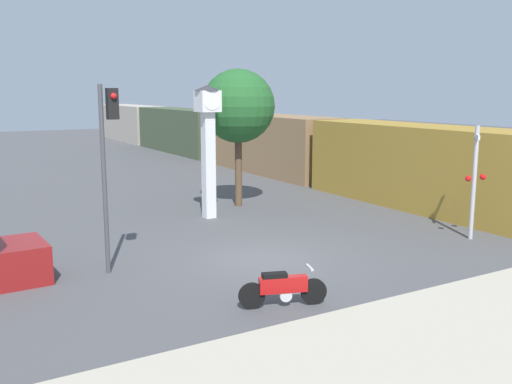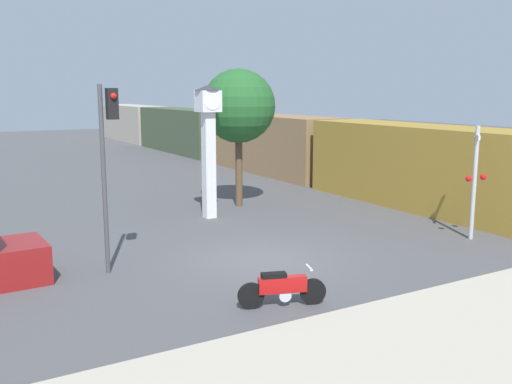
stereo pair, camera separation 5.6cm
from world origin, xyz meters
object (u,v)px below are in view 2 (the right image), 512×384
motorcycle (282,288)px  street_tree (239,107)px  traffic_light (108,147)px  clock_tower (208,132)px  railroad_crossing_signal (475,178)px  freight_train (219,136)px

motorcycle → street_tree: 12.13m
traffic_light → street_tree: street_tree is taller
clock_tower → traffic_light: clock_tower is taller
motorcycle → clock_tower: bearing=93.2°
traffic_light → railroad_crossing_signal: (11.20, -2.51, -1.36)m
motorcycle → railroad_crossing_signal: bearing=31.2°
motorcycle → railroad_crossing_signal: railroad_crossing_signal is taller
traffic_light → clock_tower: bearing=42.7°
motorcycle → clock_tower: clock_tower is taller
motorcycle → street_tree: bearing=85.2°
motorcycle → street_tree: (4.63, 10.56, 3.74)m
motorcycle → clock_tower: size_ratio=0.39×
traffic_light → railroad_crossing_signal: 11.56m
freight_train → railroad_crossing_signal: size_ratio=13.63×
motorcycle → clock_tower: 9.91m
clock_tower → motorcycle: bearing=-105.7°
traffic_light → railroad_crossing_signal: bearing=-12.7°
freight_train → railroad_crossing_signal: (-2.59, -23.69, 0.33)m
clock_tower → street_tree: (2.07, 1.42, 0.90)m
freight_train → railroad_crossing_signal: bearing=-96.2°
freight_train → traffic_light: size_ratio=10.17×
motorcycle → street_tree: size_ratio=0.34×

